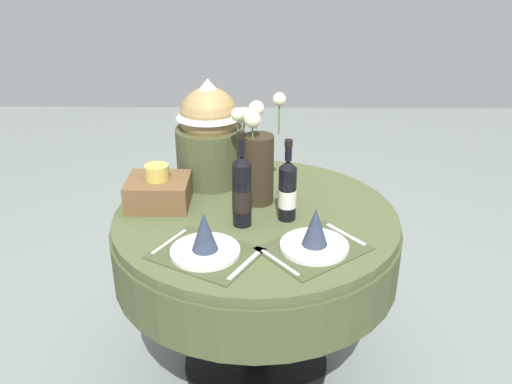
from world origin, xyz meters
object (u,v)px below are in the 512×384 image
flower_vase (257,158)px  wine_bottle_left (242,191)px  dining_table (256,248)px  place_setting_right (315,237)px  gift_tub_back_left (209,129)px  woven_basket_side_left (159,190)px  place_setting_left (205,242)px  wine_bottle_rear (287,190)px

flower_vase → wine_bottle_left: flower_vase is taller
dining_table → place_setting_right: (0.21, -0.26, 0.20)m
flower_vase → gift_tub_back_left: (-0.21, 0.20, 0.05)m
woven_basket_side_left → dining_table: bearing=-10.5°
flower_vase → woven_basket_side_left: size_ratio=1.83×
place_setting_left → place_setting_right: bearing=5.9°
place_setting_right → place_setting_left: bearing=-174.1°
gift_tub_back_left → woven_basket_side_left: size_ratio=1.86×
place_setting_left → flower_vase: bearing=67.2°
place_setting_right → gift_tub_back_left: bearing=125.2°
place_setting_left → flower_vase: flower_vase is taller
wine_bottle_rear → gift_tub_back_left: (-0.32, 0.35, 0.12)m
place_setting_right → wine_bottle_left: wine_bottle_left is taller
gift_tub_back_left → woven_basket_side_left: bearing=-127.9°
flower_vase → woven_basket_side_left: bearing=-174.1°
dining_table → place_setting_right: place_setting_right is taller
place_setting_left → wine_bottle_rear: wine_bottle_rear is taller
place_setting_left → wine_bottle_left: size_ratio=1.15×
flower_vase → place_setting_left: bearing=-112.8°
wine_bottle_left → gift_tub_back_left: bearing=110.7°
wine_bottle_left → woven_basket_side_left: 0.38m
flower_vase → wine_bottle_rear: bearing=-53.2°
woven_basket_side_left → place_setting_left: bearing=-59.5°
place_setting_left → woven_basket_side_left: 0.44m
place_setting_right → wine_bottle_rear: (-0.09, 0.22, 0.07)m
place_setting_left → wine_bottle_rear: (0.29, 0.26, 0.07)m
wine_bottle_left → wine_bottle_rear: 0.18m
dining_table → place_setting_left: 0.40m
place_setting_right → woven_basket_side_left: (-0.60, 0.34, 0.02)m
gift_tub_back_left → flower_vase: bearing=-44.2°
woven_basket_side_left → wine_bottle_left: bearing=-25.2°
dining_table → gift_tub_back_left: size_ratio=2.49×
wine_bottle_left → woven_basket_side_left: wine_bottle_left is taller
dining_table → place_setting_left: place_setting_left is taller
wine_bottle_rear → gift_tub_back_left: gift_tub_back_left is taller
flower_vase → gift_tub_back_left: gift_tub_back_left is taller
dining_table → woven_basket_side_left: (-0.39, 0.07, 0.22)m
flower_vase → gift_tub_back_left: size_ratio=0.99×
place_setting_left → place_setting_right: 0.38m
place_setting_right → dining_table: bearing=128.0°
dining_table → wine_bottle_rear: 0.31m
gift_tub_back_left → woven_basket_side_left: 0.35m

